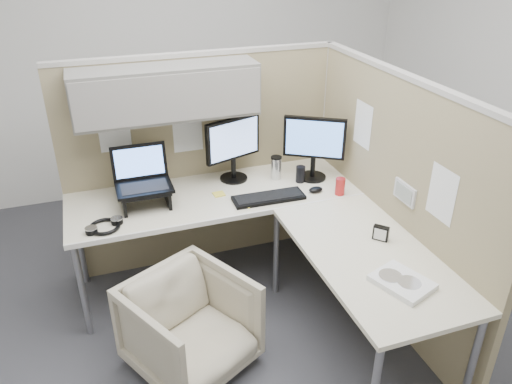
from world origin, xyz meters
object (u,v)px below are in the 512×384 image
object	(u,v)px
office_chair	(190,323)
desk	(266,222)
monitor_left	(233,144)
keyboard	(269,198)

from	to	relation	value
office_chair	desk	bearing A→B (deg)	2.82
office_chair	monitor_left	bearing A→B (deg)	31.43
keyboard	office_chair	bearing A→B (deg)	-139.36
desk	keyboard	bearing A→B (deg)	65.56
office_chair	monitor_left	distance (m)	1.29
office_chair	monitor_left	xyz separation A→B (m)	(0.56, 0.94, 0.68)
office_chair	keyboard	bearing A→B (deg)	11.41
monitor_left	keyboard	world-z (taller)	monitor_left
monitor_left	keyboard	distance (m)	0.48
keyboard	monitor_left	bearing A→B (deg)	110.88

